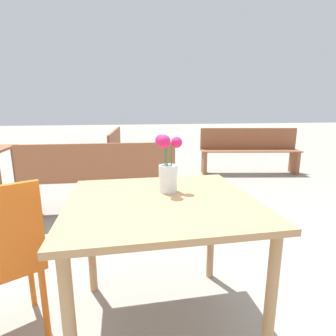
% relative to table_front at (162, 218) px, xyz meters
% --- Properties ---
extents(ground_plane, '(40.00, 40.00, 0.00)m').
position_rel_table_front_xyz_m(ground_plane, '(0.00, -0.00, -0.65)').
color(ground_plane, gray).
extents(table_front, '(0.94, 0.87, 0.76)m').
position_rel_table_front_xyz_m(table_front, '(0.00, 0.00, 0.00)').
color(table_front, tan).
rests_on(table_front, ground_plane).
extents(flower_vase, '(0.14, 0.14, 0.32)m').
position_rel_table_front_xyz_m(flower_vase, '(0.05, 0.12, 0.22)').
color(flower_vase, silver).
rests_on(flower_vase, table_front).
extents(bench_near, '(1.68, 0.44, 0.85)m').
position_rel_table_front_xyz_m(bench_near, '(-0.44, 1.67, -0.19)').
color(bench_near, brown).
rests_on(bench_near, ground_plane).
extents(bench_middle, '(0.51, 1.94, 0.85)m').
position_rel_table_front_xyz_m(bench_middle, '(-0.37, 3.40, -0.18)').
color(bench_middle, brown).
rests_on(bench_middle, ground_plane).
extents(bench_far, '(1.87, 0.67, 0.85)m').
position_rel_table_front_xyz_m(bench_far, '(2.21, 3.34, -0.18)').
color(bench_far, brown).
rests_on(bench_far, ground_plane).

